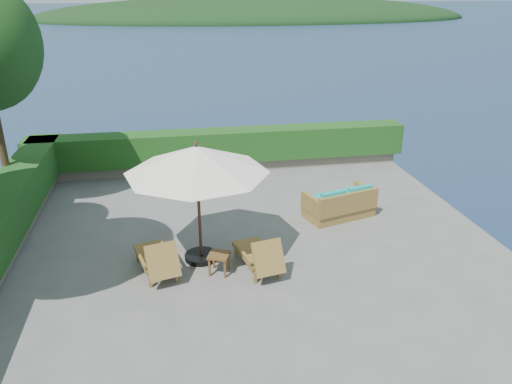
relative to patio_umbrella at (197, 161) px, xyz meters
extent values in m
plane|color=slate|center=(1.15, 0.27, -2.35)|extent=(12.00, 12.00, 0.00)
cube|color=#524941|center=(1.15, 0.27, -3.90)|extent=(12.00, 12.00, 3.00)
plane|color=#142640|center=(1.15, 0.27, -5.35)|extent=(600.00, 600.00, 0.00)
ellipsoid|color=black|center=(26.15, 140.27, -5.35)|extent=(126.00, 57.60, 12.60)
cube|color=gray|center=(1.15, 5.87, -2.17)|extent=(12.00, 0.60, 0.36)
cube|color=#153F12|center=(1.15, 5.87, -1.50)|extent=(12.40, 0.90, 1.00)
cylinder|color=black|center=(0.00, 0.00, -2.29)|extent=(0.85, 0.85, 0.12)
cylinder|color=#3C2016|center=(0.00, 0.00, -1.01)|extent=(0.08, 0.08, 2.68)
cone|color=white|center=(0.00, 0.00, 0.03)|extent=(3.52, 3.52, 0.59)
sphere|color=#3C2016|center=(0.00, 0.00, 0.38)|extent=(0.11, 0.11, 0.10)
cube|color=olive|center=(-1.11, -0.98, -2.22)|extent=(0.07, 0.07, 0.26)
cube|color=olive|center=(-0.57, -0.84, -2.22)|extent=(0.07, 0.07, 0.26)
cube|color=olive|center=(-1.41, 0.17, -2.22)|extent=(0.07, 0.07, 0.26)
cube|color=olive|center=(-0.88, 0.31, -2.22)|extent=(0.07, 0.07, 0.26)
cube|color=olive|center=(-1.02, -0.24, -2.05)|extent=(0.96, 1.41, 0.09)
cube|color=olive|center=(-0.83, -0.96, -1.77)|extent=(0.74, 0.57, 0.69)
cube|color=olive|center=(-1.29, -0.52, -1.90)|extent=(0.27, 0.83, 0.05)
cube|color=olive|center=(-0.64, -0.35, -1.90)|extent=(0.27, 0.83, 0.05)
cube|color=olive|center=(1.03, -1.20, -2.22)|extent=(0.07, 0.07, 0.25)
cube|color=olive|center=(1.57, -1.08, -2.22)|extent=(0.07, 0.07, 0.25)
cube|color=olive|center=(0.79, -0.05, -2.22)|extent=(0.07, 0.07, 0.25)
cube|color=olive|center=(1.33, 0.06, -2.22)|extent=(0.07, 0.07, 0.25)
cube|color=olive|center=(1.16, -0.47, -2.05)|extent=(0.89, 1.38, 0.09)
cube|color=olive|center=(1.31, -1.19, -1.78)|extent=(0.72, 0.54, 0.68)
cube|color=olive|center=(0.87, -0.73, -1.91)|extent=(0.23, 0.83, 0.05)
cube|color=olive|center=(1.53, -0.59, -1.91)|extent=(0.23, 0.83, 0.05)
cube|color=brown|center=(0.12, -0.76, -2.14)|extent=(0.05, 0.05, 0.41)
cube|color=brown|center=(0.44, -0.89, -2.14)|extent=(0.05, 0.05, 0.41)
cube|color=brown|center=(0.25, -0.45, -2.14)|extent=(0.05, 0.05, 0.41)
cube|color=brown|center=(0.56, -0.57, -2.14)|extent=(0.05, 0.05, 0.41)
cube|color=brown|center=(0.34, -0.67, -1.91)|extent=(0.56, 0.56, 0.05)
cube|color=olive|center=(3.79, 1.64, -2.15)|extent=(1.97, 1.35, 0.40)
cube|color=olive|center=(3.91, 1.24, -1.80)|extent=(1.76, 0.63, 0.55)
cube|color=olive|center=(2.97, 1.41, -1.85)|extent=(0.36, 0.89, 0.45)
cube|color=olive|center=(4.62, 1.88, -1.85)|extent=(0.36, 0.89, 0.45)
cube|color=teal|center=(3.38, 1.57, -1.86)|extent=(0.94, 0.90, 0.18)
cube|color=teal|center=(4.18, 1.80, -1.86)|extent=(0.94, 0.90, 0.18)
cube|color=teal|center=(3.48, 1.22, -1.63)|extent=(0.71, 0.33, 0.36)
cube|color=teal|center=(4.28, 1.45, -1.63)|extent=(0.71, 0.33, 0.36)
camera|label=1|loc=(-0.51, -9.94, 3.38)|focal=35.00mm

